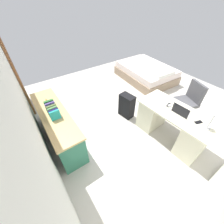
# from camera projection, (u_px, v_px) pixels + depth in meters

# --- Properties ---
(ground_plane) EXTENTS (5.87, 5.87, 0.00)m
(ground_plane) POSITION_uv_depth(u_px,v_px,m) (136.00, 107.00, 3.95)
(ground_plane) COLOR beige
(wall_back) EXTENTS (4.54, 0.10, 2.61)m
(wall_back) POSITION_uv_depth(u_px,v_px,m) (19.00, 99.00, 2.04)
(wall_back) COLOR silver
(wall_back) RESTS_ON ground_plane
(door_wooden) EXTENTS (0.88, 0.05, 2.04)m
(door_wooden) POSITION_uv_depth(u_px,v_px,m) (15.00, 72.00, 3.32)
(door_wooden) COLOR brown
(door_wooden) RESTS_ON ground_plane
(desk) EXTENTS (1.48, 0.75, 0.74)m
(desk) POSITION_uv_depth(u_px,v_px,m) (172.00, 124.00, 2.92)
(desk) COLOR beige
(desk) RESTS_ON ground_plane
(office_chair) EXTENTS (0.59, 0.59, 0.94)m
(office_chair) POSITION_uv_depth(u_px,v_px,m) (186.00, 103.00, 3.39)
(office_chair) COLOR black
(office_chair) RESTS_ON ground_plane
(credenza) EXTENTS (1.80, 0.48, 0.73)m
(credenza) POSITION_uv_depth(u_px,v_px,m) (58.00, 126.00, 2.91)
(credenza) COLOR #2D7056
(credenza) RESTS_ON ground_plane
(bed) EXTENTS (1.98, 1.51, 0.58)m
(bed) POSITION_uv_depth(u_px,v_px,m) (146.00, 73.00, 4.98)
(bed) COLOR gray
(bed) RESTS_ON ground_plane
(suitcase_black) EXTENTS (0.39, 0.27, 0.61)m
(suitcase_black) POSITION_uv_depth(u_px,v_px,m) (127.00, 106.00, 3.50)
(suitcase_black) COLOR black
(suitcase_black) RESTS_ON ground_plane
(laptop) EXTENTS (0.32, 0.24, 0.21)m
(laptop) POSITION_uv_depth(u_px,v_px,m) (181.00, 112.00, 2.60)
(laptop) COLOR silver
(laptop) RESTS_ON desk
(computer_mouse) EXTENTS (0.07, 0.10, 0.03)m
(computer_mouse) POSITION_uv_depth(u_px,v_px,m) (170.00, 105.00, 2.79)
(computer_mouse) COLOR white
(computer_mouse) RESTS_ON desk
(cell_phone_near_laptop) EXTENTS (0.11, 0.15, 0.01)m
(cell_phone_near_laptop) POSITION_uv_depth(u_px,v_px,m) (198.00, 122.00, 2.46)
(cell_phone_near_laptop) COLOR black
(cell_phone_near_laptop) RESTS_ON desk
(cell_phone_by_mouse) EXTENTS (0.10, 0.15, 0.01)m
(cell_phone_by_mouse) POSITION_uv_depth(u_px,v_px,m) (169.00, 105.00, 2.81)
(cell_phone_by_mouse) COLOR black
(cell_phone_by_mouse) RESTS_ON desk
(desk_lamp) EXTENTS (0.16, 0.11, 0.34)m
(desk_lamp) POSITION_uv_depth(u_px,v_px,m) (211.00, 116.00, 2.21)
(desk_lamp) COLOR silver
(desk_lamp) RESTS_ON desk
(book_row) EXTENTS (0.32, 0.17, 0.24)m
(book_row) POSITION_uv_depth(u_px,v_px,m) (52.00, 110.00, 2.56)
(book_row) COLOR teal
(book_row) RESTS_ON credenza
(figurine_small) EXTENTS (0.08, 0.08, 0.11)m
(figurine_small) POSITION_uv_depth(u_px,v_px,m) (47.00, 101.00, 2.86)
(figurine_small) COLOR gold
(figurine_small) RESTS_ON credenza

